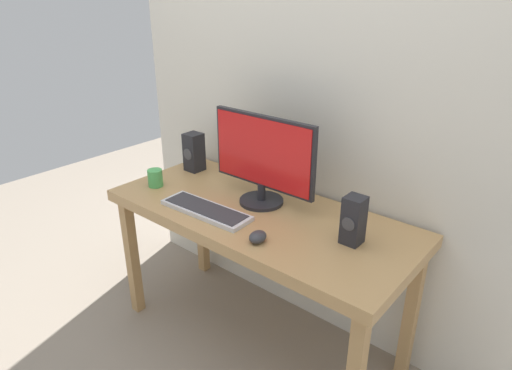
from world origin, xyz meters
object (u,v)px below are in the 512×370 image
desk (258,226)px  monitor (263,158)px  keyboard_primary (206,210)px  speaker_right (353,220)px  mouse (258,237)px  speaker_left (194,152)px  coffee_mug (155,178)px

desk → monitor: bearing=116.8°
keyboard_primary → speaker_right: size_ratio=2.27×
desk → keyboard_primary: size_ratio=3.20×
desk → speaker_right: 0.48m
desk → speaker_right: bearing=3.2°
desk → mouse: mouse is taller
mouse → speaker_left: size_ratio=0.40×
desk → monitor: size_ratio=2.62×
monitor → keyboard_primary: monitor is taller
keyboard_primary → speaker_right: speaker_right is taller
speaker_left → coffee_mug: speaker_left is taller
monitor → coffee_mug: size_ratio=6.26×
monitor → coffee_mug: monitor is taller
mouse → speaker_right: (0.28, 0.23, 0.08)m
desk → coffee_mug: size_ratio=16.43×
desk → speaker_right: size_ratio=7.28×
speaker_left → coffee_mug: 0.28m
desk → speaker_left: bearing=165.1°
coffee_mug → desk: bearing=12.0°
mouse → coffee_mug: bearing=164.6°
mouse → speaker_right: size_ratio=0.42×
speaker_left → coffee_mug: bearing=-88.0°
monitor → keyboard_primary: (-0.13, -0.24, -0.20)m
keyboard_primary → speaker_right: 0.64m
coffee_mug → speaker_right: bearing=8.1°
mouse → speaker_left: 0.82m
speaker_right → speaker_left: (-1.02, 0.13, 0.01)m
monitor → mouse: 0.40m
speaker_left → mouse: bearing=-25.7°
desk → speaker_left: speaker_left is taller
mouse → speaker_left: speaker_left is taller
desk → monitor: 0.30m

